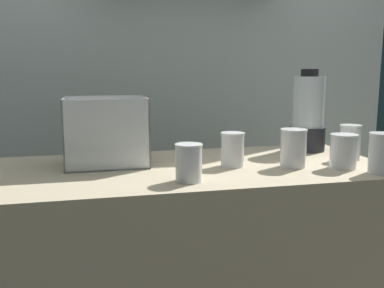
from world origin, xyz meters
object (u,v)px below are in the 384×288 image
Objects in this scene: carrot_display_bin at (106,144)px; juice_cup_pomegranate_left at (232,151)px; blender_pitcher at (308,116)px; juice_cup_carrot_far_left at (189,165)px; juice_cup_orange_right at (343,154)px; juice_cup_carrot_far_right at (381,156)px; juice_cup_pomegranate_rightmost at (350,145)px; juice_cup_orange_middle at (293,150)px.

juice_cup_pomegranate_left is (0.43, -0.13, -0.02)m from carrot_display_bin.
juice_cup_pomegranate_left is at bearing -17.11° from carrot_display_bin.
blender_pitcher is 0.72m from juice_cup_carrot_far_left.
juice_cup_orange_right is (0.36, -0.12, -0.00)m from juice_cup_pomegranate_left.
juice_cup_carrot_far_right is 1.01× the size of juice_cup_pomegranate_rightmost.
juice_cup_pomegranate_left is at bearing 154.00° from juice_cup_carrot_far_right.
juice_cup_orange_middle is 0.17m from juice_cup_orange_right.
blender_pitcher reaches higher than juice_cup_orange_right.
juice_cup_orange_middle reaches higher than juice_cup_orange_right.
juice_cup_orange_middle is at bearing 160.53° from juice_cup_orange_right.
juice_cup_carrot_far_left is 0.26m from juice_cup_pomegranate_left.
juice_cup_orange_middle is 1.00× the size of juice_cup_carrot_far_right.
carrot_display_bin is at bearing 172.09° from juice_cup_pomegranate_rightmost.
carrot_display_bin reaches higher than juice_cup_orange_middle.
juice_cup_orange_right is at bearing -19.47° from juice_cup_orange_middle.
juice_cup_pomegranate_left is at bearing 40.41° from juice_cup_carrot_far_left.
juice_cup_orange_middle is at bearing 15.05° from juice_cup_carrot_far_left.
juice_cup_carrot_far_right reaches higher than juice_cup_carrot_far_left.
blender_pitcher is 0.45m from juice_cup_carrot_far_right.
blender_pitcher is at bearing 54.25° from juice_cup_orange_middle.
juice_cup_orange_right is 0.89× the size of juice_cup_pomegranate_rightmost.
juice_cup_pomegranate_rightmost is at bearing -7.91° from carrot_display_bin.
carrot_display_bin is 0.91m from juice_cup_pomegranate_rightmost.
carrot_display_bin is at bearing 163.11° from juice_cup_orange_middle.
carrot_display_bin is at bearing 158.27° from juice_cup_carrot_far_right.
blender_pitcher is 0.47m from juice_cup_pomegranate_left.
blender_pitcher reaches higher than juice_cup_pomegranate_rightmost.
juice_cup_carrot_far_right is at bearing -33.16° from juice_cup_orange_middle.
blender_pitcher is 2.56× the size of juice_cup_pomegranate_rightmost.
juice_cup_carrot_far_right reaches higher than juice_cup_pomegranate_left.
blender_pitcher is 2.94× the size of juice_cup_carrot_far_left.
juice_cup_orange_right is (-0.04, -0.34, -0.10)m from blender_pitcher.
juice_cup_pomegranate_rightmost is at bearing 49.43° from juice_cup_orange_right.
juice_cup_pomegranate_rightmost is (0.03, 0.22, -0.00)m from juice_cup_carrot_far_right.
juice_cup_carrot_far_left is 0.41m from juice_cup_orange_middle.
carrot_display_bin is 0.84m from juice_cup_orange_right.
juice_cup_pomegranate_left is at bearing -151.40° from blender_pitcher.
juice_cup_carrot_far_right is at bearing -97.79° from juice_cup_pomegranate_rightmost.
juice_cup_pomegranate_left is at bearing 162.23° from juice_cup_orange_right.
juice_cup_orange_middle is 1.01× the size of juice_cup_pomegranate_rightmost.
blender_pitcher is at bearing 107.08° from juice_cup_pomegranate_rightmost.
juice_cup_pomegranate_rightmost is at bearing 82.21° from juice_cup_carrot_far_right.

